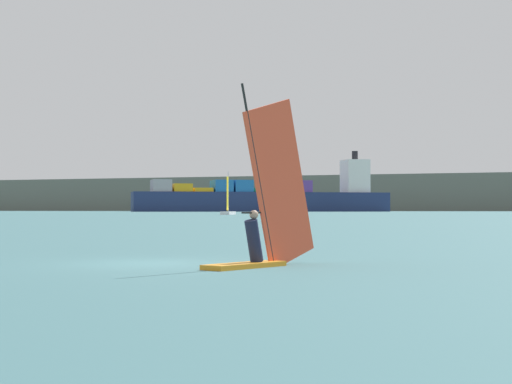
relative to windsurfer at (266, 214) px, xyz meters
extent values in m
plane|color=#386066|center=(-2.91, 0.57, -1.29)|extent=(4000.00, 4000.00, 0.00)
cube|color=orange|center=(-0.39, -0.72, -1.23)|extent=(1.75, 2.47, 0.12)
cylinder|color=black|center=(-0.15, -0.28, 0.99)|extent=(0.65, 1.14, 4.32)
cube|color=#E54C2D|center=(0.27, 0.51, 0.77)|extent=(1.43, 2.58, 4.38)
cylinder|color=black|center=(0.02, 0.03, 0.04)|extent=(0.94, 1.69, 0.04)
cylinder|color=#191E38|center=(-0.22, -0.41, -0.65)|extent=(0.54, 0.64, 1.08)
sphere|color=tan|center=(-0.22, -0.41, -0.01)|extent=(0.22, 0.22, 0.22)
cube|color=navy|center=(-93.20, 517.73, 5.07)|extent=(165.91, 89.96, 12.70)
cube|color=silver|center=(-33.88, 543.24, 22.52)|extent=(21.43, 22.96, 22.21)
cylinder|color=black|center=(-33.88, 543.24, 36.63)|extent=(4.00, 4.00, 6.00)
cube|color=#59388C|center=(-69.71, 527.83, 15.32)|extent=(19.73, 25.24, 7.80)
cube|color=red|center=(-81.81, 522.63, 16.62)|extent=(19.73, 25.24, 10.40)
cube|color=#2D8C47|center=(-93.91, 517.43, 12.72)|extent=(19.73, 25.24, 2.60)
cube|color=#1E66AD|center=(-106.01, 512.23, 15.32)|extent=(19.73, 25.24, 7.80)
cube|color=#1E66AD|center=(-118.10, 507.02, 15.32)|extent=(19.73, 25.24, 7.80)
cube|color=gold|center=(-130.20, 501.82, 12.72)|extent=(19.73, 25.24, 2.60)
cube|color=gold|center=(-142.30, 496.62, 14.02)|extent=(19.73, 25.24, 5.20)
cube|color=#99999E|center=(-154.39, 491.42, 15.32)|extent=(19.73, 25.24, 7.80)
cube|color=#60665B|center=(-97.12, 833.18, 14.60)|extent=(749.35, 363.57, 31.77)
cube|color=white|center=(-45.74, 201.44, -0.86)|extent=(2.70, 9.63, 0.86)
cylinder|color=#B2B2B7|center=(-45.74, 201.44, 5.05)|extent=(0.16, 0.16, 10.95)
cube|color=yellow|center=(-45.73, 200.64, 4.50)|extent=(0.13, 2.40, 9.20)
camera|label=1|loc=(3.54, -20.23, 0.12)|focal=58.27mm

